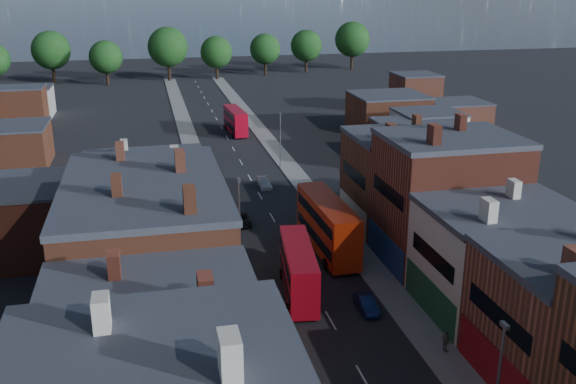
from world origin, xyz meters
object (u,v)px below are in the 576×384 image
bus_2 (235,120)px  car_2 (241,219)px  bus_0 (298,269)px  car_3 (265,184)px  bus_1 (327,224)px  ped_3 (446,341)px  car_1 (367,304)px

bus_2 → car_2: bearing=-101.3°
bus_0 → car_3: size_ratio=2.78×
bus_0 → bus_1: 9.79m
bus_2 → car_3: bus_2 is taller
ped_3 → bus_2: bearing=-10.3°
car_1 → bus_2: bearing=92.4°
bus_0 → car_2: bearing=104.4°
bus_0 → bus_2: bearing=93.9°
car_3 → ped_3: ped_3 is taller
bus_2 → car_1: bus_2 is taller
bus_2 → ped_3: (4.99, -73.19, -1.40)m
bus_1 → ped_3: (3.42, -19.68, -1.97)m
bus_2 → ped_3: size_ratio=6.06×
bus_0 → car_3: 30.45m
bus_0 → bus_1: (5.00, 8.40, 0.51)m
bus_0 → car_1: size_ratio=2.87×
bus_1 → bus_2: bus_1 is taller
car_2 → bus_1: bearing=-51.7°
bus_2 → ped_3: 73.37m
bus_1 → bus_2: (-1.57, 53.51, -0.57)m
bus_1 → car_1: (-0.13, -12.39, -2.33)m
bus_0 → car_2: 18.00m
bus_0 → car_1: bearing=-32.2°
bus_1 → car_1: bus_1 is taller
bus_0 → car_2: size_ratio=2.58×
car_3 → ped_3: (5.72, -41.55, 0.41)m
car_1 → bus_1: bearing=90.5°
car_2 → ped_3: size_ratio=2.42×
bus_0 → bus_2: 62.01m
bus_0 → bus_1: bearing=66.3°
bus_2 → car_2: (-5.73, -44.16, -1.79)m
bus_0 → car_3: bearing=92.0°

